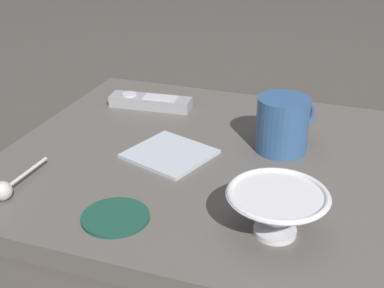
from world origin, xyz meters
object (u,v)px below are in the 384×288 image
Objects in this scene: drink_coaster at (115,217)px; teaspoon at (6,188)px; coffee_mug at (283,124)px; tv_remote_near at (150,102)px; cereal_bowl at (277,210)px; folded_napkin at (170,154)px.

teaspoon is at bearing -178.98° from drink_coaster.
teaspoon reaches higher than drink_coaster.
tv_remote_near is (-0.30, 0.10, -0.04)m from coffee_mug.
cereal_bowl reaches higher than drink_coaster.
tv_remote_near is at bearing 133.45° from cereal_bowl.
cereal_bowl is at bearing -36.99° from folded_napkin.
cereal_bowl is 0.78× the size of tv_remote_near.
coffee_mug is 1.18× the size of drink_coaster.
folded_napkin is 1.70× the size of drink_coaster.
coffee_mug is at bearing 25.87° from folded_napkin.
coffee_mug is 0.47m from teaspoon.
tv_remote_near is 1.07× the size of folded_napkin.
tv_remote_near is (-0.33, 0.35, -0.02)m from cereal_bowl.
drink_coaster is (-0.22, -0.04, -0.03)m from cereal_bowl.
teaspoon is at bearing -173.81° from cereal_bowl.
tv_remote_near is (0.06, 0.40, -0.00)m from teaspoon.
tv_remote_near is 1.82× the size of drink_coaster.
folded_napkin is at bearing -154.13° from coffee_mug.
teaspoon reaches higher than tv_remote_near.
teaspoon is (-0.36, -0.29, -0.03)m from coffee_mug.
coffee_mug is at bearing -19.18° from tv_remote_near.
coffee_mug reaches higher than folded_napkin.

